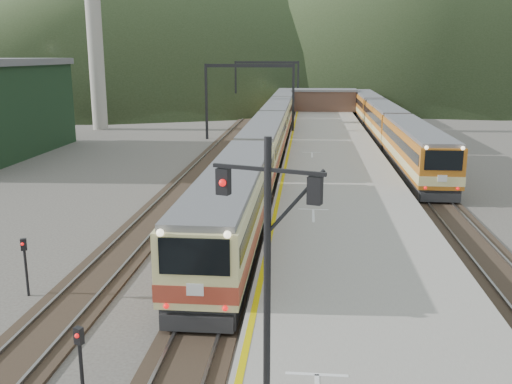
# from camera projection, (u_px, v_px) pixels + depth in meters

# --- Properties ---
(track_main) EXTENTS (2.60, 200.00, 0.23)m
(track_main) POSITION_uv_depth(u_px,v_px,m) (265.00, 165.00, 46.82)
(track_main) COLOR black
(track_main) RESTS_ON ground
(track_far) EXTENTS (2.60, 200.00, 0.23)m
(track_far) POSITION_uv_depth(u_px,v_px,m) (205.00, 164.00, 47.26)
(track_far) COLOR black
(track_far) RESTS_ON ground
(track_second) EXTENTS (2.60, 200.00, 0.23)m
(track_second) POSITION_uv_depth(u_px,v_px,m) (408.00, 168.00, 45.80)
(track_second) COLOR black
(track_second) RESTS_ON ground
(platform) EXTENTS (8.00, 100.00, 1.00)m
(platform) POSITION_uv_depth(u_px,v_px,m) (335.00, 166.00, 44.28)
(platform) COLOR gray
(platform) RESTS_ON ground
(gantry_near) EXTENTS (9.55, 0.25, 8.00)m
(gantry_near) POSITION_uv_depth(u_px,v_px,m) (249.00, 87.00, 60.29)
(gantry_near) COLOR black
(gantry_near) RESTS_ON ground
(gantry_far) EXTENTS (9.55, 0.25, 8.00)m
(gantry_far) POSITION_uv_depth(u_px,v_px,m) (267.00, 78.00, 84.49)
(gantry_far) COLOR black
(gantry_far) RESTS_ON ground
(smokestack) EXTENTS (1.80, 1.80, 30.00)m
(smokestack) POSITION_uv_depth(u_px,v_px,m) (93.00, 1.00, 66.56)
(smokestack) COLOR #9E998E
(smokestack) RESTS_ON ground
(station_shed) EXTENTS (9.40, 4.40, 3.10)m
(station_shed) POSITION_uv_depth(u_px,v_px,m) (324.00, 100.00, 82.51)
(station_shed) COLOR brown
(station_shed) RESTS_ON platform
(hill_d) EXTENTS (200.00, 200.00, 55.00)m
(hill_d) POSITION_uv_depth(u_px,v_px,m) (22.00, 10.00, 244.63)
(hill_d) COLOR #394D28
(hill_d) RESTS_ON ground
(main_train) EXTENTS (2.74, 75.33, 3.35)m
(main_train) POSITION_uv_depth(u_px,v_px,m) (272.00, 130.00, 54.38)
(main_train) COLOR #D4CA81
(main_train) RESTS_ON track_main
(second_train) EXTENTS (2.71, 55.69, 3.31)m
(second_train) POSITION_uv_depth(u_px,v_px,m) (384.00, 122.00, 60.97)
(second_train) COLOR #B36118
(second_train) RESTS_ON track_second
(signal_mast) EXTENTS (2.11, 0.82, 6.52)m
(signal_mast) POSITION_uv_depth(u_px,v_px,m) (267.00, 270.00, 10.72)
(signal_mast) COLOR black
(signal_mast) RESTS_ON platform
(short_signal_a) EXTENTS (0.26, 0.23, 2.27)m
(short_signal_a) POSITION_uv_depth(u_px,v_px,m) (80.00, 357.00, 14.48)
(short_signal_a) COLOR black
(short_signal_a) RESTS_ON ground
(short_signal_b) EXTENTS (0.26, 0.22, 2.27)m
(short_signal_b) POSITION_uv_depth(u_px,v_px,m) (208.00, 184.00, 33.68)
(short_signal_b) COLOR black
(short_signal_b) RESTS_ON ground
(short_signal_c) EXTENTS (0.27, 0.23, 2.27)m
(short_signal_c) POSITION_uv_depth(u_px,v_px,m) (25.00, 259.00, 21.36)
(short_signal_c) COLOR black
(short_signal_c) RESTS_ON ground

